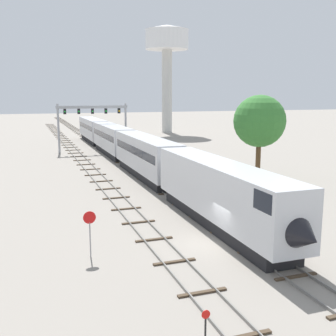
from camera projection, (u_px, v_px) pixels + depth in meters
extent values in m
plane|color=gray|center=(214.00, 244.00, 26.99)|extent=(400.00, 400.00, 0.00)
cube|color=slate|center=(91.00, 143.00, 83.13)|extent=(0.07, 200.00, 0.16)
cube|color=slate|center=(98.00, 142.00, 83.60)|extent=(0.07, 200.00, 0.16)
cube|color=#473828|center=(296.00, 276.00, 22.05)|extent=(2.60, 0.24, 0.10)
cube|color=#473828|center=(256.00, 250.00, 25.77)|extent=(2.60, 0.24, 0.10)
cube|color=#473828|center=(227.00, 231.00, 29.49)|extent=(2.60, 0.24, 0.10)
cube|color=#473828|center=(204.00, 215.00, 33.20)|extent=(2.60, 0.24, 0.10)
cube|color=#473828|center=(186.00, 203.00, 36.92)|extent=(2.60, 0.24, 0.10)
cube|color=#473828|center=(171.00, 193.00, 40.63)|extent=(2.60, 0.24, 0.10)
cube|color=#473828|center=(158.00, 185.00, 44.35)|extent=(2.60, 0.24, 0.10)
cube|color=#473828|center=(148.00, 178.00, 48.07)|extent=(2.60, 0.24, 0.10)
cube|color=#473828|center=(139.00, 172.00, 51.78)|extent=(2.60, 0.24, 0.10)
cube|color=#473828|center=(131.00, 167.00, 55.50)|extent=(2.60, 0.24, 0.10)
cube|color=#473828|center=(124.00, 162.00, 59.21)|extent=(2.60, 0.24, 0.10)
cube|color=#473828|center=(118.00, 158.00, 62.93)|extent=(2.60, 0.24, 0.10)
cube|color=#473828|center=(113.00, 155.00, 66.65)|extent=(2.60, 0.24, 0.10)
cube|color=#473828|center=(108.00, 152.00, 70.36)|extent=(2.60, 0.24, 0.10)
cube|color=#473828|center=(104.00, 149.00, 74.08)|extent=(2.60, 0.24, 0.10)
cube|color=#473828|center=(100.00, 146.00, 77.80)|extent=(2.60, 0.24, 0.10)
cube|color=#473828|center=(96.00, 144.00, 81.51)|extent=(2.60, 0.24, 0.10)
cube|color=#473828|center=(93.00, 142.00, 85.23)|extent=(2.60, 0.24, 0.10)
cube|color=#473828|center=(90.00, 140.00, 88.94)|extent=(2.60, 0.24, 0.10)
cube|color=#473828|center=(88.00, 138.00, 92.66)|extent=(2.60, 0.24, 0.10)
cube|color=#473828|center=(85.00, 136.00, 96.38)|extent=(2.60, 0.24, 0.10)
cube|color=#473828|center=(83.00, 135.00, 100.09)|extent=(2.60, 0.24, 0.10)
cube|color=#473828|center=(81.00, 133.00, 103.81)|extent=(2.60, 0.24, 0.10)
cube|color=#473828|center=(79.00, 132.00, 107.53)|extent=(2.60, 0.24, 0.10)
cube|color=#473828|center=(77.00, 131.00, 111.24)|extent=(2.60, 0.24, 0.10)
cube|color=#473828|center=(75.00, 130.00, 114.96)|extent=(2.60, 0.24, 0.10)
cube|color=#473828|center=(73.00, 128.00, 118.67)|extent=(2.60, 0.24, 0.10)
cube|color=#473828|center=(72.00, 127.00, 122.39)|extent=(2.60, 0.24, 0.10)
cube|color=#473828|center=(70.00, 126.00, 126.11)|extent=(2.60, 0.24, 0.10)
cube|color=#473828|center=(69.00, 126.00, 129.82)|extent=(2.60, 0.24, 0.10)
cube|color=#473828|center=(68.00, 125.00, 133.54)|extent=(2.60, 0.24, 0.10)
cube|color=#473828|center=(66.00, 124.00, 137.26)|extent=(2.60, 0.24, 0.10)
cube|color=#473828|center=(65.00, 123.00, 140.97)|extent=(2.60, 0.24, 0.10)
cube|color=#473828|center=(64.00, 122.00, 144.69)|extent=(2.60, 0.24, 0.10)
cube|color=#473828|center=(63.00, 122.00, 148.40)|extent=(2.60, 0.24, 0.10)
cube|color=#473828|center=(62.00, 121.00, 152.12)|extent=(2.60, 0.24, 0.10)
cube|color=#473828|center=(61.00, 120.00, 155.84)|extent=(2.60, 0.24, 0.10)
cube|color=#473828|center=(60.00, 120.00, 159.55)|extent=(2.60, 0.24, 0.10)
cube|color=#473828|center=(59.00, 119.00, 163.27)|extent=(2.60, 0.24, 0.10)
cube|color=#473828|center=(59.00, 119.00, 166.98)|extent=(2.60, 0.24, 0.10)
cube|color=#473828|center=(58.00, 118.00, 170.70)|extent=(2.60, 0.24, 0.10)
cube|color=#473828|center=(57.00, 118.00, 174.42)|extent=(2.60, 0.24, 0.10)
cube|color=slate|center=(76.00, 158.00, 62.76)|extent=(0.07, 160.00, 0.16)
cube|color=slate|center=(85.00, 158.00, 63.23)|extent=(0.07, 160.00, 0.16)
cube|color=#473828|center=(202.00, 292.00, 20.26)|extent=(2.60, 0.24, 0.10)
cube|color=#473828|center=(174.00, 262.00, 23.98)|extent=(2.60, 0.24, 0.10)
cube|color=#473828|center=(154.00, 239.00, 27.70)|extent=(2.60, 0.24, 0.10)
cube|color=#473828|center=(138.00, 222.00, 31.41)|extent=(2.60, 0.24, 0.10)
cube|color=#473828|center=(126.00, 209.00, 35.13)|extent=(2.60, 0.24, 0.10)
cube|color=#473828|center=(116.00, 198.00, 38.85)|extent=(2.60, 0.24, 0.10)
cube|color=#473828|center=(108.00, 189.00, 42.56)|extent=(2.60, 0.24, 0.10)
cube|color=#473828|center=(101.00, 181.00, 46.28)|extent=(2.60, 0.24, 0.10)
cube|color=#473828|center=(95.00, 175.00, 49.99)|extent=(2.60, 0.24, 0.10)
cube|color=#473828|center=(90.00, 169.00, 53.71)|extent=(2.60, 0.24, 0.10)
cube|color=#473828|center=(86.00, 164.00, 57.43)|extent=(2.60, 0.24, 0.10)
cube|color=#473828|center=(82.00, 160.00, 61.14)|extent=(2.60, 0.24, 0.10)
cube|color=#473828|center=(79.00, 156.00, 64.86)|extent=(2.60, 0.24, 0.10)
cube|color=#473828|center=(76.00, 153.00, 68.58)|extent=(2.60, 0.24, 0.10)
cube|color=#473828|center=(73.00, 150.00, 72.29)|extent=(2.60, 0.24, 0.10)
cube|color=#473828|center=(70.00, 147.00, 76.01)|extent=(2.60, 0.24, 0.10)
cube|color=#473828|center=(68.00, 145.00, 79.72)|extent=(2.60, 0.24, 0.10)
cube|color=#473828|center=(66.00, 143.00, 83.44)|extent=(2.60, 0.24, 0.10)
cube|color=#473828|center=(64.00, 141.00, 87.16)|extent=(2.60, 0.24, 0.10)
cube|color=#473828|center=(63.00, 139.00, 90.87)|extent=(2.60, 0.24, 0.10)
cube|color=#473828|center=(61.00, 137.00, 94.59)|extent=(2.60, 0.24, 0.10)
cube|color=#473828|center=(60.00, 135.00, 98.31)|extent=(2.60, 0.24, 0.10)
cube|color=#473828|center=(58.00, 134.00, 102.02)|extent=(2.60, 0.24, 0.10)
cube|color=#473828|center=(57.00, 133.00, 105.74)|extent=(2.60, 0.24, 0.10)
cube|color=#473828|center=(56.00, 131.00, 109.45)|extent=(2.60, 0.24, 0.10)
cube|color=#473828|center=(55.00, 130.00, 113.17)|extent=(2.60, 0.24, 0.10)
cube|color=#473828|center=(54.00, 129.00, 116.89)|extent=(2.60, 0.24, 0.10)
cube|color=#473828|center=(53.00, 128.00, 120.60)|extent=(2.60, 0.24, 0.10)
cube|color=#473828|center=(52.00, 127.00, 124.32)|extent=(2.60, 0.24, 0.10)
cube|color=#473828|center=(51.00, 126.00, 128.03)|extent=(2.60, 0.24, 0.10)
cube|color=#473828|center=(50.00, 125.00, 131.75)|extent=(2.60, 0.24, 0.10)
cube|color=#473828|center=(49.00, 124.00, 135.47)|extent=(2.60, 0.24, 0.10)
cube|color=silver|center=(220.00, 188.00, 30.21)|extent=(3.00, 18.64, 3.80)
cone|color=black|center=(301.00, 234.00, 21.43)|extent=(2.88, 2.60, 2.88)
cube|color=black|center=(286.00, 199.00, 22.46)|extent=(3.04, 1.80, 1.10)
cube|color=black|center=(219.00, 219.00, 30.63)|extent=(2.52, 16.77, 1.00)
cube|color=#B7BABF|center=(145.00, 153.00, 48.45)|extent=(3.00, 18.64, 3.80)
cube|color=black|center=(145.00, 150.00, 48.38)|extent=(3.04, 17.15, 0.90)
cube|color=black|center=(146.00, 173.00, 48.88)|extent=(2.52, 16.77, 1.00)
cube|color=#B7BABF|center=(112.00, 137.00, 66.70)|extent=(3.00, 18.64, 3.80)
cube|color=black|center=(112.00, 135.00, 66.63)|extent=(3.04, 17.15, 0.90)
cube|color=black|center=(112.00, 152.00, 67.12)|extent=(2.52, 16.77, 1.00)
cube|color=#B7BABF|center=(93.00, 128.00, 84.94)|extent=(3.00, 18.64, 3.80)
cube|color=black|center=(93.00, 126.00, 84.87)|extent=(3.04, 17.15, 0.90)
cube|color=black|center=(93.00, 139.00, 85.37)|extent=(2.52, 16.77, 1.00)
cylinder|color=#999BA0|center=(58.00, 129.00, 68.32)|extent=(0.36, 0.36, 8.22)
cylinder|color=#999BA0|center=(126.00, 127.00, 72.06)|extent=(0.36, 0.36, 8.22)
cube|color=#999BA0|center=(92.00, 107.00, 69.57)|extent=(12.10, 0.36, 0.50)
cube|color=black|center=(65.00, 112.00, 68.24)|extent=(0.44, 0.32, 0.90)
sphere|color=green|center=(65.00, 112.00, 68.06)|extent=(0.28, 0.28, 0.28)
cube|color=black|center=(79.00, 111.00, 68.99)|extent=(0.44, 0.32, 0.90)
sphere|color=green|center=(79.00, 111.00, 68.81)|extent=(0.28, 0.28, 0.28)
cube|color=black|center=(92.00, 111.00, 69.74)|extent=(0.44, 0.32, 0.90)
sphere|color=green|center=(93.00, 111.00, 69.56)|extent=(0.28, 0.28, 0.28)
cube|color=black|center=(106.00, 111.00, 70.48)|extent=(0.44, 0.32, 0.90)
sphere|color=green|center=(106.00, 111.00, 70.31)|extent=(0.28, 0.28, 0.28)
cube|color=black|center=(119.00, 111.00, 71.23)|extent=(0.44, 0.32, 0.90)
sphere|color=yellow|center=(119.00, 111.00, 71.06)|extent=(0.28, 0.28, 0.28)
cylinder|color=beige|center=(167.00, 92.00, 104.52)|extent=(2.60, 2.60, 20.85)
cylinder|color=white|center=(167.00, 40.00, 102.27)|extent=(10.74, 10.74, 4.73)
cone|color=white|center=(167.00, 27.00, 101.74)|extent=(10.95, 10.95, 1.20)
cylinder|color=black|center=(205.00, 331.00, 16.06)|extent=(0.08, 0.08, 1.10)
cylinder|color=red|center=(206.00, 314.00, 15.91)|extent=(0.36, 0.03, 0.36)
cylinder|color=gray|center=(90.00, 240.00, 24.60)|extent=(0.08, 0.08, 2.20)
cylinder|color=red|center=(89.00, 218.00, 24.34)|extent=(0.76, 0.03, 0.76)
cylinder|color=brown|center=(258.00, 160.00, 46.50)|extent=(0.56, 0.56, 4.74)
sphere|color=#387A33|center=(260.00, 121.00, 45.72)|extent=(5.83, 5.83, 5.83)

